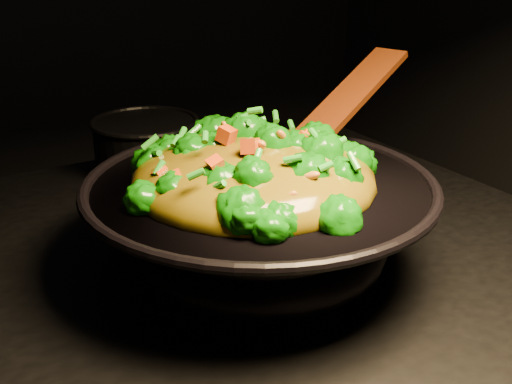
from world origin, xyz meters
TOP-DOWN VIEW (x-y plane):
  - wok at (0.09, -0.09)m, footprint 0.58×0.58m
  - stir_fry at (0.08, -0.09)m, footprint 0.34×0.34m
  - spatula at (0.23, -0.06)m, footprint 0.34×0.16m
  - back_pot at (0.10, 0.32)m, footprint 0.24×0.24m

SIDE VIEW (x-z plane):
  - back_pot at x=0.10m, z-range 0.90..1.01m
  - wok at x=0.09m, z-range 0.90..1.02m
  - stir_fry at x=0.08m, z-range 1.02..1.13m
  - spatula at x=0.23m, z-range 1.01..1.16m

